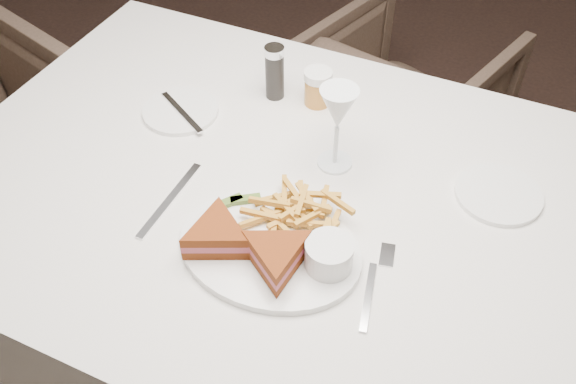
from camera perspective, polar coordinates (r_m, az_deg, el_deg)
The scene contains 4 objects.
ground at distance 1.89m, azimuth -4.37°, elevation -12.55°, with size 5.00×5.00×0.00m, color black.
table at distance 1.48m, azimuth 0.90°, elevation -10.33°, with size 1.39×0.93×0.75m, color silver.
chair_far at distance 2.22m, azimuth 10.28°, elevation 8.54°, with size 0.57×0.53×0.58m, color #48372C.
table_setting at distance 1.13m, azimuth 0.27°, elevation -0.66°, with size 0.82×0.61×0.18m.
Camera 1 is at (0.58, -0.82, 1.60)m, focal length 40.00 mm.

